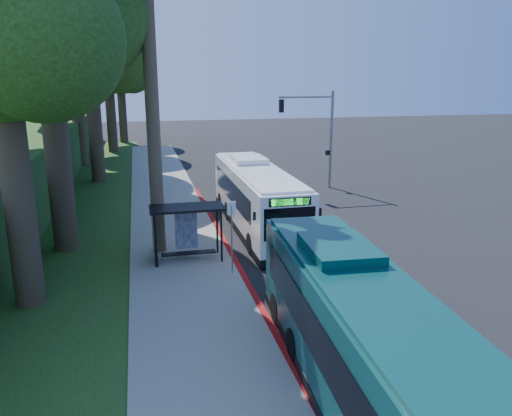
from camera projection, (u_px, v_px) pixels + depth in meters
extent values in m
plane|color=black|center=(314.00, 231.00, 26.65)|extent=(140.00, 140.00, 0.00)
cube|color=gray|center=(177.00, 240.00, 25.01)|extent=(4.50, 70.00, 0.12)
cube|color=maroon|center=(237.00, 265.00, 21.76)|extent=(0.25, 30.00, 0.13)
cube|color=#234719|center=(69.00, 221.00, 28.44)|extent=(8.00, 70.00, 0.06)
cube|color=black|center=(187.00, 208.00, 21.63)|extent=(3.20, 1.50, 0.10)
cube|color=black|center=(154.00, 239.00, 21.64)|extent=(0.06, 1.30, 2.20)
cube|color=navy|center=(186.00, 230.00, 22.60)|extent=(1.00, 0.12, 1.70)
cube|color=black|center=(189.00, 253.00, 22.06)|extent=(2.40, 0.40, 0.06)
cube|color=black|center=(155.00, 234.00, 22.21)|extent=(0.08, 0.08, 2.40)
cube|color=black|center=(217.00, 230.00, 22.84)|extent=(0.08, 0.08, 2.40)
cube|color=black|center=(156.00, 243.00, 21.08)|extent=(0.08, 0.08, 2.40)
cube|color=black|center=(221.00, 238.00, 21.71)|extent=(0.08, 0.08, 2.40)
cylinder|color=gray|center=(232.00, 241.00, 20.36)|extent=(0.06, 0.06, 3.00)
cube|color=white|center=(231.00, 208.00, 20.00)|extent=(0.35, 0.04, 0.55)
cylinder|color=gray|center=(331.00, 140.00, 36.23)|extent=(0.20, 0.20, 7.00)
cylinder|color=gray|center=(306.00, 97.00, 34.98)|extent=(4.00, 0.14, 0.14)
cube|color=black|center=(281.00, 106.00, 34.74)|extent=(0.30, 0.30, 0.90)
cube|color=black|center=(327.00, 153.00, 36.40)|extent=(0.25, 0.25, 0.35)
cylinder|color=#4C3F2D|center=(152.00, 112.00, 21.74)|extent=(0.60, 0.60, 13.00)
cylinder|color=#382B1E|center=(56.00, 140.00, 22.51)|extent=(1.10, 1.10, 10.50)
sphere|color=#1A350E|center=(80.00, 14.00, 20.39)|extent=(5.60, 5.60, 5.60)
sphere|color=#1A350E|center=(14.00, 11.00, 22.09)|extent=(5.20, 5.20, 5.20)
cylinder|color=#382B1E|center=(56.00, 112.00, 29.63)|extent=(1.18, 1.18, 11.90)
sphere|color=#1A350E|center=(80.00, 2.00, 27.13)|extent=(7.00, 7.00, 7.00)
sphere|color=#1A350E|center=(18.00, 2.00, 29.26)|extent=(6.50, 6.50, 6.50)
cylinder|color=#382B1E|center=(94.00, 119.00, 37.75)|extent=(1.06, 1.06, 9.80)
sphere|color=#1A350E|center=(87.00, 35.00, 36.21)|extent=(8.40, 8.40, 8.40)
sphere|color=#1A350E|center=(112.00, 50.00, 35.69)|extent=(5.88, 5.88, 5.88)
sphere|color=#1A350E|center=(70.00, 48.00, 37.48)|extent=(5.46, 5.46, 5.46)
cylinder|color=#382B1E|center=(77.00, 104.00, 44.65)|extent=(1.14, 1.14, 11.20)
sphere|color=#1A350E|center=(70.00, 22.00, 42.88)|extent=(9.60, 9.60, 9.60)
sphere|color=#1A350E|center=(93.00, 37.00, 42.28)|extent=(6.72, 6.72, 6.72)
sphere|color=#1A350E|center=(53.00, 35.00, 44.33)|extent=(6.24, 6.24, 6.24)
cylinder|color=#382B1E|center=(111.00, 110.00, 53.00)|extent=(1.02, 1.02, 9.10)
sphere|color=#1A350E|center=(107.00, 55.00, 51.56)|extent=(8.00, 8.00, 8.00)
sphere|color=#1A350E|center=(123.00, 65.00, 51.06)|extent=(5.60, 5.60, 5.60)
sphere|color=#1A350E|center=(94.00, 63.00, 52.77)|extent=(5.20, 5.20, 5.20)
cylinder|color=#382B1E|center=(122.00, 108.00, 60.83)|extent=(0.98, 0.98, 8.40)
sphere|color=#1A350E|center=(119.00, 64.00, 59.51)|extent=(7.00, 7.00, 7.00)
sphere|color=#1A350E|center=(132.00, 73.00, 59.08)|extent=(4.90, 4.90, 4.90)
sphere|color=#1A350E|center=(109.00, 71.00, 60.57)|extent=(4.55, 4.55, 4.55)
cylinder|color=#382B1E|center=(16.00, 182.00, 16.94)|extent=(1.02, 1.02, 9.10)
sphere|color=#1A350E|center=(41.00, 40.00, 15.07)|extent=(5.04, 5.04, 5.04)
cube|color=white|center=(257.00, 196.00, 26.70)|extent=(2.57, 12.06, 2.86)
cube|color=black|center=(257.00, 223.00, 27.08)|extent=(2.60, 12.12, 0.35)
cube|color=black|center=(254.00, 189.00, 27.10)|extent=(2.63, 9.40, 1.10)
cube|color=black|center=(289.00, 224.00, 21.02)|extent=(2.25, 0.12, 1.41)
cube|color=black|center=(235.00, 170.00, 32.24)|extent=(2.05, 0.12, 1.00)
cube|color=#19E533|center=(290.00, 202.00, 20.77)|extent=(1.67, 0.10, 0.28)
cube|color=white|center=(257.00, 169.00, 26.32)|extent=(2.37, 11.45, 0.12)
cube|color=white|center=(248.00, 160.00, 28.16)|extent=(1.80, 2.51, 0.35)
cylinder|color=black|center=(252.00, 243.00, 23.14)|extent=(0.30, 1.00, 1.00)
cylinder|color=black|center=(299.00, 240.00, 23.66)|extent=(0.30, 1.00, 1.00)
cylinder|color=black|center=(222.00, 201.00, 31.08)|extent=(0.30, 1.00, 1.00)
cylinder|color=black|center=(258.00, 199.00, 31.60)|extent=(0.30, 1.00, 1.00)
cube|color=#0A3C3A|center=(363.00, 340.00, 12.24)|extent=(3.29, 12.13, 2.85)
cube|color=black|center=(360.00, 392.00, 12.62)|extent=(3.32, 12.20, 0.35)
cube|color=black|center=(357.00, 320.00, 12.64)|extent=(3.18, 9.50, 1.10)
cube|color=black|center=(301.00, 247.00, 17.82)|extent=(2.04, 0.25, 1.00)
cube|color=#0A3C3A|center=(367.00, 284.00, 11.86)|extent=(3.05, 11.52, 0.12)
cube|color=#0A3C3A|center=(339.00, 249.00, 13.72)|extent=(1.94, 2.61, 0.35)
cylinder|color=black|center=(278.00, 308.00, 16.72)|extent=(0.36, 1.02, 1.00)
cylinder|color=black|center=(343.00, 303.00, 17.10)|extent=(0.36, 1.02, 1.00)
imported|color=silver|center=(283.00, 187.00, 34.19)|extent=(3.08, 5.19, 1.35)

